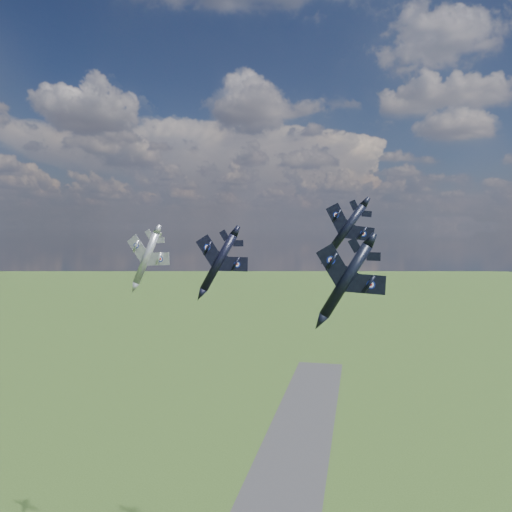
% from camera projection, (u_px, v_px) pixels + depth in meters
% --- Properties ---
extents(jet_lead_navy, '(12.64, 16.42, 8.19)m').
position_uv_depth(jet_lead_navy, '(219.00, 262.00, 88.95)').
color(jet_lead_navy, black).
extents(jet_right_navy, '(12.29, 16.24, 8.39)m').
position_uv_depth(jet_right_navy, '(346.00, 281.00, 67.26)').
color(jet_right_navy, black).
extents(jet_high_navy, '(11.33, 15.61, 8.82)m').
position_uv_depth(jet_high_navy, '(346.00, 230.00, 92.57)').
color(jet_high_navy, black).
extents(jet_left_silver, '(13.07, 16.57, 7.56)m').
position_uv_depth(jet_left_silver, '(146.00, 258.00, 100.18)').
color(jet_left_silver, gray).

